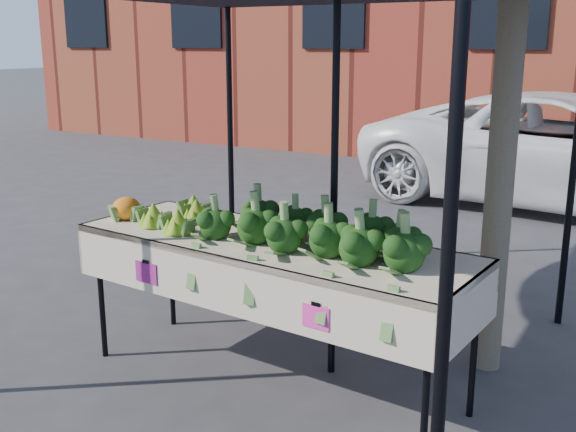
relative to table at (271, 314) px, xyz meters
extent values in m
plane|color=#313134|center=(-0.07, -0.03, -0.45)|extent=(90.00, 90.00, 0.00)
cube|color=beige|center=(0.00, 0.00, 0.00)|extent=(2.46, 0.99, 0.90)
cube|color=#F22D8C|center=(-0.60, -0.40, 0.25)|extent=(0.17, 0.01, 0.12)
cube|color=#EA2C9F|center=(0.56, -0.40, 0.25)|extent=(0.17, 0.01, 0.12)
ellipsoid|color=#0E340E|center=(0.28, 0.03, 0.58)|extent=(1.37, 0.57, 0.26)
ellipsoid|color=#75A422|center=(-0.66, 0.04, 0.55)|extent=(0.43, 0.57, 0.20)
ellipsoid|color=orange|center=(-1.05, -0.05, 0.54)|extent=(0.20, 0.20, 0.18)
camera|label=1|loc=(1.98, -3.21, 1.55)|focal=42.70mm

